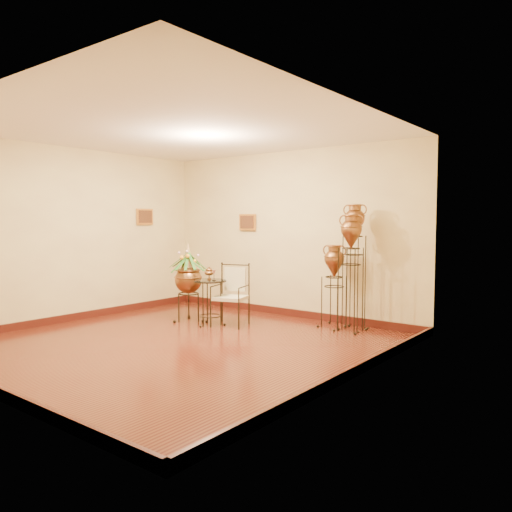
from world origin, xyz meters
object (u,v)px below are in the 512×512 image
Objects in this scene: amphora_tall at (354,265)px; amphora_mid at (351,272)px; side_table at (210,301)px; armchair at (230,295)px; planter_urn at (188,276)px.

amphora_tall reaches higher than amphora_mid.
amphora_tall is 2.27m from side_table.
amphora_tall is 1.94m from armchair.
armchair reaches higher than side_table.
amphora_tall is at bearing 11.65° from armchair.
amphora_mid is 1.34× the size of planter_urn.
planter_urn is (-2.42, -0.93, -0.15)m from amphora_mid.
side_table is at bearing -153.68° from amphora_mid.
amphora_tall is 1.99× the size of armchair.
amphora_mid reaches higher than side_table.
planter_urn is 1.37× the size of armchair.
amphora_mid reaches higher than armchair.
planter_urn is at bearing -158.92° from amphora_mid.
planter_urn is 1.45× the size of side_table.
amphora_tall is 2.11× the size of side_table.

